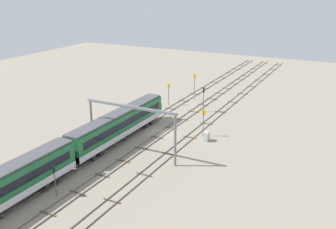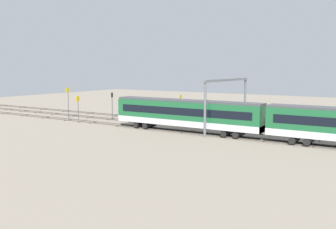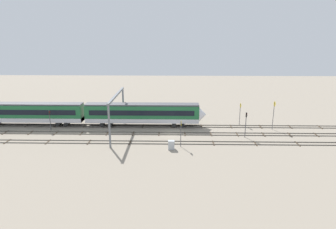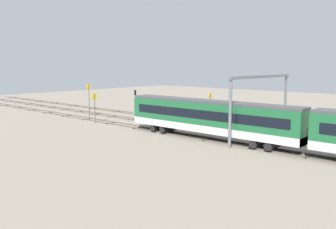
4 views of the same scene
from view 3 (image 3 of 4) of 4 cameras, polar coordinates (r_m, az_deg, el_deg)
The scene contains 12 objects.
ground_plane at distance 60.23m, azimuth 0.75°, elevation -3.69°, with size 160.76×160.76×0.00m, color gray.
track_near_foreground at distance 55.51m, azimuth 0.70°, elevation -5.32°, with size 144.76×2.40×0.16m.
track_second_near at distance 60.21m, azimuth 0.75°, elevation -3.63°, with size 144.76×2.40×0.16m.
track_with_train at distance 64.95m, azimuth 0.79°, elevation -2.18°, with size 144.76×2.40×0.16m.
train at distance 71.31m, azimuth -24.59°, elevation 0.17°, with size 75.20×3.24×4.80m.
overhead_gantry at distance 59.47m, azimuth -9.65°, elevation 1.78°, with size 0.40×15.27×8.02m.
speed_sign_near_foreground at distance 65.49m, azimuth 19.33°, elevation 0.58°, with size 0.14×1.02×5.98m.
speed_sign_mid_trackside at distance 67.19m, azimuth 13.46°, elevation 0.79°, with size 0.14×1.03×4.81m.
speed_sign_far_trackside at distance 52.88m, azimuth 2.46°, elevation -2.91°, with size 0.14×0.92×4.77m.
signal_light_trackside_approach at distance 59.25m, azimuth 14.49°, elevation -1.26°, with size 0.31×0.32×4.94m.
signal_light_trackside_departure at distance 66.23m, azimuth -21.41°, elevation -0.52°, with size 0.31×0.32×4.15m.
relay_cabinet at distance 52.44m, azimuth 0.63°, elevation -5.77°, with size 1.12×0.79×1.57m.
Camera 3 is at (0.45, -56.86, 19.87)m, focal length 32.32 mm.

